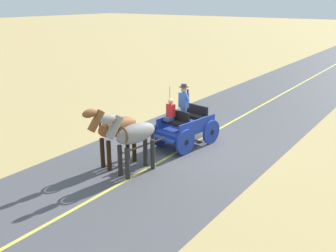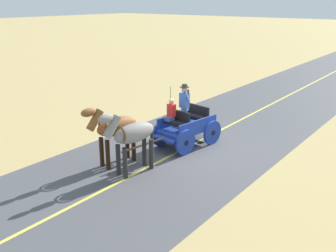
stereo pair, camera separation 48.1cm
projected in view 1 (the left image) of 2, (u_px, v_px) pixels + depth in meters
name	position (u px, v px, depth m)	size (l,w,h in m)	color
ground_plane	(189.00, 146.00, 14.83)	(200.00, 200.00, 0.00)	tan
road_surface	(189.00, 146.00, 14.83)	(6.67, 160.00, 0.01)	#4C4C51
road_centre_stripe	(189.00, 146.00, 14.83)	(0.12, 160.00, 0.00)	#DBCC4C
horse_drawn_carriage	(185.00, 125.00, 14.66)	(1.73, 4.51, 2.50)	#1E3899
horse_near_side	(133.00, 135.00, 12.12)	(0.80, 2.15, 2.21)	gray
horse_off_side	(115.00, 129.00, 12.72)	(0.79, 2.15, 2.21)	brown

